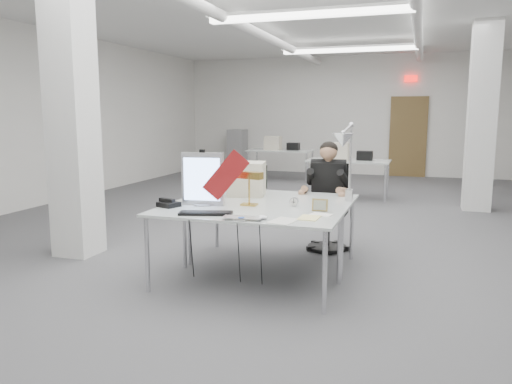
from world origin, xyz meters
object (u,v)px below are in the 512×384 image
(bankers_lamp, at_px, (249,188))
(laptop, at_px, (241,219))
(office_chair, at_px, (328,207))
(seated_person, at_px, (328,178))
(desk_phone, at_px, (169,204))
(architect_lamp, at_px, (347,161))
(beige_monitor, at_px, (247,179))
(monitor, at_px, (203,179))
(desk_main, at_px, (245,213))

(bankers_lamp, bearing_deg, laptop, -62.83)
(office_chair, bearing_deg, laptop, -106.26)
(seated_person, xyz_separation_m, desk_phone, (-1.31, -1.57, -0.12))
(laptop, bearing_deg, architect_lamp, 46.87)
(laptop, height_order, desk_phone, desk_phone)
(beige_monitor, bearing_deg, desk_phone, -130.90)
(bankers_lamp, height_order, beige_monitor, beige_monitor)
(monitor, xyz_separation_m, desk_phone, (-0.29, -0.19, -0.24))
(seated_person, relative_size, laptop, 2.45)
(laptop, bearing_deg, seated_person, 70.51)
(desk_main, height_order, laptop, laptop)
(bankers_lamp, bearing_deg, beige_monitor, 125.02)
(seated_person, xyz_separation_m, laptop, (-0.40, -1.96, -0.13))
(office_chair, height_order, architect_lamp, architect_lamp)
(bankers_lamp, bearing_deg, desk_phone, -143.07)
(monitor, bearing_deg, beige_monitor, 66.25)
(desk_main, bearing_deg, laptop, -75.06)
(office_chair, height_order, monitor, monitor)
(monitor, distance_m, architect_lamp, 1.46)
(monitor, bearing_deg, office_chair, 47.86)
(laptop, distance_m, desk_phone, 0.99)
(desk_main, bearing_deg, desk_phone, -179.42)
(beige_monitor, bearing_deg, laptop, -84.00)
(office_chair, bearing_deg, bankers_lamp, -118.96)
(office_chair, bearing_deg, beige_monitor, -143.22)
(bankers_lamp, relative_size, desk_phone, 1.85)
(laptop, height_order, architect_lamp, architect_lamp)
(laptop, xyz_separation_m, desk_phone, (-0.91, 0.39, 0.01))
(bankers_lamp, distance_m, desk_phone, 0.82)
(office_chair, relative_size, architect_lamp, 1.20)
(desk_phone, height_order, architect_lamp, architect_lamp)
(office_chair, bearing_deg, seated_person, -95.13)
(seated_person, bearing_deg, desk_phone, -134.99)
(seated_person, height_order, laptop, seated_person)
(office_chair, xyz_separation_m, seated_person, (0.00, -0.05, 0.37))
(laptop, distance_m, beige_monitor, 1.36)
(monitor, height_order, laptop, monitor)
(desk_phone, bearing_deg, seated_person, 70.21)
(office_chair, distance_m, architect_lamp, 1.21)
(seated_person, bearing_deg, laptop, -106.54)
(monitor, height_order, beige_monitor, monitor)
(office_chair, bearing_deg, desk_phone, -134.10)
(office_chair, height_order, seated_person, seated_person)
(monitor, distance_m, desk_phone, 0.42)
(seated_person, height_order, monitor, seated_person)
(laptop, bearing_deg, office_chair, 70.79)
(desk_main, height_order, seated_person, seated_person)
(bankers_lamp, distance_m, beige_monitor, 0.62)
(desk_main, relative_size, monitor, 3.37)
(monitor, bearing_deg, bankers_lamp, 10.06)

